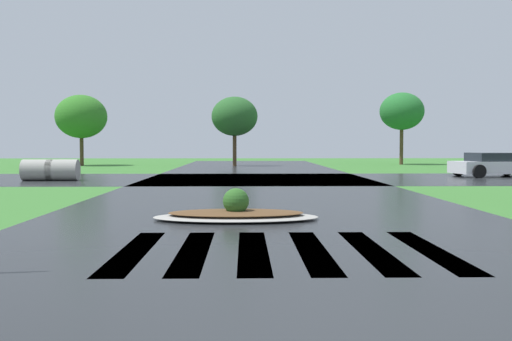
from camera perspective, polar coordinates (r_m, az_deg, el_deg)
asphalt_roadway at (r=14.13m, az=1.21°, el=-3.90°), size 10.33×80.00×0.01m
asphalt_cross_road at (r=26.30m, az=0.12°, el=-0.84°), size 90.00×9.30×0.01m
crosswalk_stripes at (r=8.73m, az=2.69°, el=-8.01°), size 4.95×3.57×0.01m
median_island at (r=12.20m, az=-2.02°, el=-4.33°), size 3.53×1.64×0.68m
car_dark_suv at (r=30.50m, az=22.63°, el=0.50°), size 4.17×2.61×1.19m
drainage_pipe_stack at (r=26.67m, az=-19.88°, el=0.04°), size 2.42×1.02×0.94m
background_treeline at (r=43.54m, az=7.45°, el=5.28°), size 38.78×6.04×5.63m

